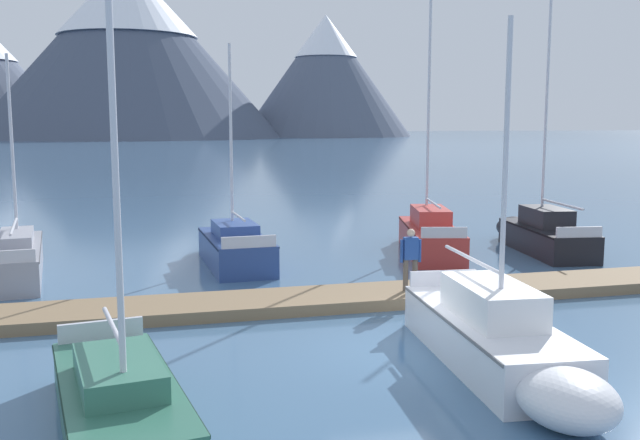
# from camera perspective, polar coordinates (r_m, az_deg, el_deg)

# --- Properties ---
(ground_plane) EXTENTS (700.00, 700.00, 0.00)m
(ground_plane) POSITION_cam_1_polar(r_m,az_deg,el_deg) (15.37, 6.10, -10.41)
(ground_plane) COLOR #426689
(mountain_central_massif) EXTENTS (95.23, 95.23, 54.20)m
(mountain_central_massif) POSITION_cam_1_polar(r_m,az_deg,el_deg) (233.61, -15.22, 13.41)
(mountain_central_massif) COLOR #424C60
(mountain_central_massif) RESTS_ON ground
(mountain_shoulder_ridge) EXTENTS (58.84, 58.84, 41.14)m
(mountain_shoulder_ridge) POSITION_cam_1_polar(r_m,az_deg,el_deg) (247.53, 0.47, 11.69)
(mountain_shoulder_ridge) COLOR #4C566B
(mountain_shoulder_ridge) RESTS_ON ground
(dock) EXTENTS (21.80, 2.63, 0.30)m
(dock) POSITION_cam_1_polar(r_m,az_deg,el_deg) (18.96, 1.63, -6.37)
(dock) COLOR #846B4C
(dock) RESTS_ON ground
(sailboat_nearest_berth) EXTENTS (1.96, 7.31, 6.95)m
(sailboat_nearest_berth) POSITION_cam_1_polar(r_m,az_deg,el_deg) (24.49, -23.24, -2.64)
(sailboat_nearest_berth) COLOR #93939E
(sailboat_nearest_berth) RESTS_ON ground
(sailboat_second_berth) EXTENTS (2.42, 6.48, 7.43)m
(sailboat_second_berth) POSITION_cam_1_polar(r_m,az_deg,el_deg) (11.41, -15.58, -14.72)
(sailboat_second_berth) COLOR #336B56
(sailboat_second_berth) RESTS_ON ground
(sailboat_mid_dock_port) EXTENTS (2.02, 6.12, 7.42)m
(sailboat_mid_dock_port) POSITION_cam_1_polar(r_m,az_deg,el_deg) (24.43, -7.07, -2.04)
(sailboat_mid_dock_port) COLOR navy
(sailboat_mid_dock_port) RESTS_ON ground
(sailboat_mid_dock_starboard) EXTENTS (2.41, 7.04, 6.75)m
(sailboat_mid_dock_starboard) POSITION_cam_1_polar(r_m,az_deg,el_deg) (14.28, 14.33, -9.39)
(sailboat_mid_dock_starboard) COLOR white
(sailboat_mid_dock_starboard) RESTS_ON ground
(sailboat_far_berth) EXTENTS (3.26, 6.85, 9.35)m
(sailboat_far_berth) POSITION_cam_1_polar(r_m,az_deg,el_deg) (26.63, 8.75, -1.11)
(sailboat_far_berth) COLOR #B2332D
(sailboat_far_berth) RESTS_ON ground
(sailboat_outer_slip) EXTENTS (2.67, 6.76, 9.20)m
(sailboat_outer_slip) POSITION_cam_1_polar(r_m,az_deg,el_deg) (28.00, 17.35, -1.01)
(sailboat_outer_slip) COLOR black
(sailboat_outer_slip) RESTS_ON ground
(person_on_dock) EXTENTS (0.59, 0.26, 1.69)m
(person_on_dock) POSITION_cam_1_polar(r_m,az_deg,el_deg) (19.14, 7.34, -2.87)
(person_on_dock) COLOR brown
(person_on_dock) RESTS_ON dock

